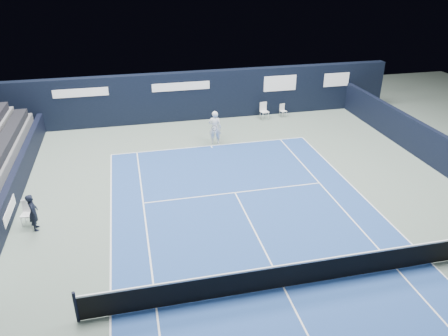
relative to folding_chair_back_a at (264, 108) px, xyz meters
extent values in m
plane|color=#5A6B5F|center=(-4.24, -13.55, -0.72)|extent=(48.00, 48.00, 0.00)
cube|color=navy|center=(-4.24, -15.55, -0.72)|extent=(10.97, 23.77, 0.01)
cube|color=black|center=(6.26, -9.55, 0.18)|extent=(0.30, 22.00, 1.80)
cube|color=white|center=(0.02, -0.15, -0.22)|extent=(0.54, 0.53, 0.05)
cube|color=white|center=(-0.01, 0.06, 0.08)|extent=(0.48, 0.11, 0.57)
cylinder|color=white|center=(0.20, 0.07, -0.47)|extent=(0.03, 0.03, 0.50)
cylinder|color=white|center=(-0.21, 0.01, -0.47)|extent=(0.03, 0.03, 0.50)
cylinder|color=white|center=(0.26, -0.31, -0.47)|extent=(0.03, 0.03, 0.50)
cylinder|color=white|center=(-0.15, -0.37, -0.47)|extent=(0.03, 0.03, 0.50)
cube|color=white|center=(-0.01, 0.09, 0.17)|extent=(0.40, 0.15, 0.37)
cube|color=silver|center=(1.37, 0.00, -0.33)|extent=(0.46, 0.44, 0.04)
cube|color=silver|center=(1.33, 0.17, -0.09)|extent=(0.37, 0.12, 0.45)
cylinder|color=silver|center=(1.50, 0.19, -0.52)|extent=(0.02, 0.02, 0.40)
cylinder|color=silver|center=(1.18, 0.11, -0.52)|extent=(0.02, 0.02, 0.40)
cylinder|color=silver|center=(1.57, -0.11, -0.52)|extent=(0.02, 0.02, 0.40)
cylinder|color=silver|center=(1.25, -0.19, -0.52)|extent=(0.02, 0.02, 0.40)
cube|color=white|center=(-12.89, -9.81, -0.25)|extent=(0.52, 0.50, 0.04)
cube|color=white|center=(-12.86, -9.60, 0.03)|extent=(0.45, 0.11, 0.54)
cylinder|color=white|center=(-12.67, -9.66, -0.49)|extent=(0.03, 0.03, 0.47)
cylinder|color=white|center=(-13.05, -9.59, -0.49)|extent=(0.03, 0.03, 0.47)
cylinder|color=white|center=(-12.74, -10.02, -0.49)|extent=(0.03, 0.03, 0.47)
cylinder|color=white|center=(-13.12, -9.95, -0.49)|extent=(0.03, 0.03, 0.47)
imported|color=black|center=(-12.56, -10.19, 0.05)|extent=(0.43, 0.60, 1.54)
cube|color=white|center=(-4.24, -3.67, -0.71)|extent=(10.97, 0.06, 0.00)
cube|color=white|center=(1.25, -15.55, -0.71)|extent=(0.06, 23.77, 0.00)
cube|color=white|center=(-9.72, -15.55, -0.71)|extent=(0.06, 23.77, 0.00)
cube|color=white|center=(-0.12, -15.55, -0.71)|extent=(0.06, 23.77, 0.00)
cube|color=white|center=(-8.35, -15.55, -0.71)|extent=(0.06, 23.77, 0.00)
cube|color=white|center=(-4.24, -9.15, -0.71)|extent=(8.23, 0.06, 0.00)
cube|color=white|center=(-4.24, -15.55, -0.71)|extent=(0.06, 12.80, 0.00)
cube|color=white|center=(-4.24, -3.82, -0.71)|extent=(0.06, 0.30, 0.00)
cylinder|color=black|center=(-10.64, -15.55, -0.17)|extent=(0.10, 0.10, 1.10)
cube|color=black|center=(-4.24, -15.55, -0.26)|extent=(12.80, 0.03, 0.86)
cube|color=white|center=(-4.24, -15.55, 0.19)|extent=(12.80, 0.05, 0.06)
cube|color=black|center=(-4.24, 0.95, 0.83)|extent=(26.00, 0.60, 3.10)
cube|color=silver|center=(-11.24, 0.63, 1.58)|extent=(3.20, 0.02, 0.50)
cube|color=silver|center=(-5.24, 0.63, 1.58)|extent=(3.60, 0.02, 0.50)
cube|color=silver|center=(1.26, 0.63, 1.38)|extent=(2.20, 0.02, 1.00)
cube|color=silver|center=(5.26, 0.63, 1.38)|extent=(1.80, 0.02, 0.90)
cube|color=black|center=(-13.74, -9.55, -0.12)|extent=(0.30, 22.00, 1.20)
cube|color=silver|center=(-13.57, -9.55, -0.12)|extent=(0.02, 2.00, 0.45)
imported|color=silver|center=(-3.94, -3.38, 0.25)|extent=(0.81, 0.64, 1.94)
cylinder|color=black|center=(-4.09, -3.68, 0.33)|extent=(0.03, 0.29, 0.13)
torus|color=black|center=(-4.09, -3.93, 0.43)|extent=(0.30, 0.13, 0.29)
camera|label=1|loc=(-8.58, -25.81, 9.06)|focal=35.00mm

